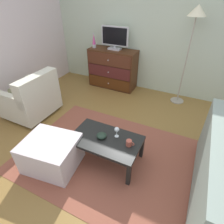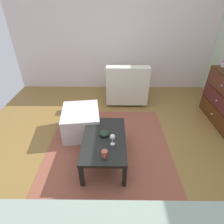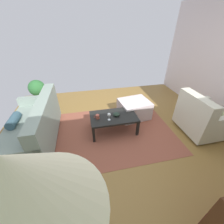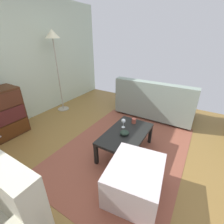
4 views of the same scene
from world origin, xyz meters
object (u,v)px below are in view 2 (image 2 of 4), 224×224
object	(u,v)px
armchair	(126,86)
ottoman	(81,121)
wine_glass	(113,137)
coffee_table	(104,140)
bowl_decorative	(104,133)
mug	(105,154)

from	to	relation	value
armchair	ottoman	distance (m)	1.45
wine_glass	armchair	world-z (taller)	armchair
coffee_table	ottoman	size ratio (longest dim) A/B	1.39
armchair	ottoman	bearing A→B (deg)	-35.17
bowl_decorative	ottoman	world-z (taller)	bowl_decorative
wine_glass	mug	bearing A→B (deg)	-22.89
mug	bowl_decorative	distance (m)	0.40
coffee_table	wine_glass	xyz separation A→B (m)	(0.12, 0.11, 0.16)
coffee_table	mug	xyz separation A→B (m)	(0.34, 0.02, 0.09)
coffee_table	mug	distance (m)	0.35
wine_glass	bowl_decorative	world-z (taller)	wine_glass
armchair	wine_glass	bearing A→B (deg)	-8.65
mug	ottoman	xyz separation A→B (m)	(-0.96, -0.45, -0.21)
wine_glass	mug	xyz separation A→B (m)	(0.22, -0.09, -0.07)
mug	bowl_decorative	bearing A→B (deg)	-177.20
wine_glass	ottoman	xyz separation A→B (m)	(-0.74, -0.54, -0.28)
bowl_decorative	coffee_table	bearing A→B (deg)	-0.15
ottoman	mug	bearing A→B (deg)	24.98
coffee_table	ottoman	bearing A→B (deg)	-145.43
wine_glass	mug	world-z (taller)	wine_glass
mug	ottoman	bearing A→B (deg)	-155.02
mug	coffee_table	bearing A→B (deg)	-176.67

